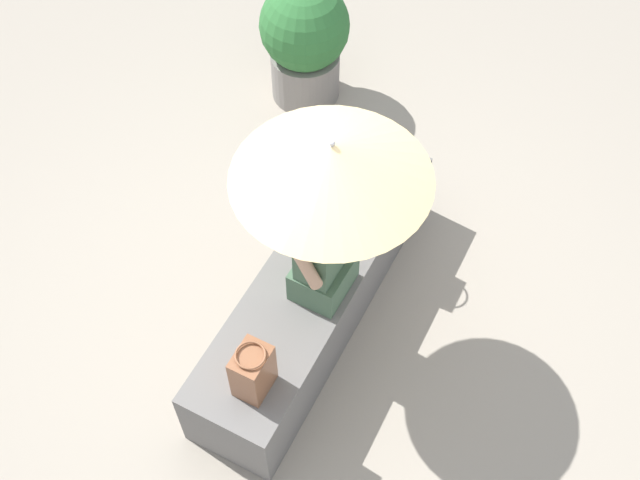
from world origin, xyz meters
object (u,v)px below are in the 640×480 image
(person_seated, at_px, (323,246))
(tote_bag_canvas, at_px, (253,371))
(parasol, at_px, (332,162))
(handbag_black, at_px, (368,184))
(planter_near, at_px, (305,39))

(person_seated, distance_m, tote_bag_canvas, 0.74)
(person_seated, height_order, tote_bag_canvas, person_seated)
(person_seated, bearing_deg, tote_bag_canvas, -2.87)
(parasol, xyz_separation_m, handbag_black, (-0.61, -0.05, -0.81))
(handbag_black, distance_m, tote_bag_canvas, 1.38)
(parasol, relative_size, tote_bag_canvas, 3.28)
(tote_bag_canvas, xyz_separation_m, planter_near, (-2.53, -1.05, -0.14))
(person_seated, xyz_separation_m, handbag_black, (-0.68, -0.05, -0.22))
(parasol, bearing_deg, person_seated, -3.61)
(parasol, bearing_deg, handbag_black, -175.20)
(parasol, xyz_separation_m, planter_near, (-1.75, -1.09, -0.95))
(handbag_black, height_order, planter_near, planter_near)
(tote_bag_canvas, bearing_deg, handbag_black, -179.53)
(person_seated, xyz_separation_m, planter_near, (-1.82, -1.09, -0.36))
(planter_near, bearing_deg, handbag_black, 42.27)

